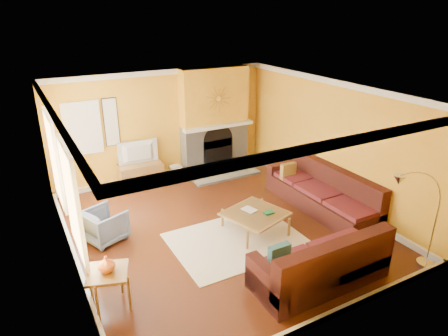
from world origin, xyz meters
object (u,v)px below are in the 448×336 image
coffee_table (255,222)px  media_console (141,175)px  arc_lamp (416,224)px  sectional_sofa (291,211)px  side_table (110,289)px  armchair (105,225)px

coffee_table → media_console: (-1.27, 3.15, 0.08)m
coffee_table → arc_lamp: bearing=-58.0°
coffee_table → arc_lamp: (1.46, -2.33, 0.73)m
sectional_sofa → media_console: sectional_sofa is taller
media_console → arc_lamp: arc_lamp is taller
sectional_sofa → arc_lamp: bearing=-66.3°
side_table → arc_lamp: 4.76m
media_console → side_table: bearing=-113.6°
armchair → arc_lamp: (4.09, -3.41, 0.63)m
armchair → coffee_table: bearing=-134.1°
side_table → arc_lamp: bearing=-19.3°
side_table → arc_lamp: arc_lamp is taller
arc_lamp → coffee_table: bearing=122.0°
armchair → arc_lamp: bearing=-151.7°
coffee_table → media_console: bearing=112.0°
coffee_table → side_table: bearing=-165.5°
coffee_table → armchair: 2.84m
coffee_table → media_console: size_ratio=1.00×
media_console → side_table: (-1.72, -3.92, 0.02)m
armchair → side_table: armchair is taller
side_table → coffee_table: bearing=14.5°
sectional_sofa → armchair: bearing=156.2°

